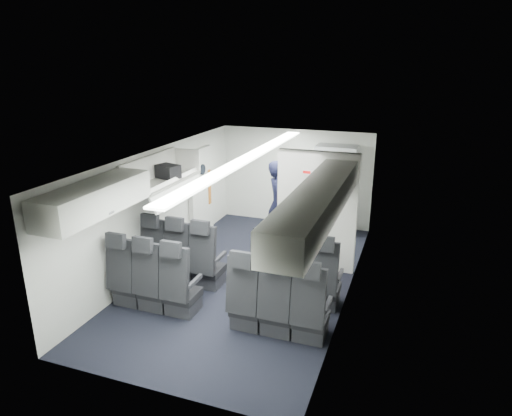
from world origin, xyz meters
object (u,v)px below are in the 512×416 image
Objects in this scene: flight_attendant at (278,204)px; seat_row_mid at (212,296)px; boarding_door at (201,192)px; carry_on_bag at (168,171)px; galley_unit at (335,190)px; seat_row_front at (236,269)px.

seat_row_mid is at bearing 158.94° from flight_attendant.
boarding_door is at bearing 118.77° from seat_row_mid.
boarding_door is at bearing 115.81° from carry_on_bag.
galley_unit is 3.77m from carry_on_bag.
seat_row_mid is 1.79× the size of boarding_door.
carry_on_bag reaches higher than galley_unit.
flight_attendant is (0.05, 2.08, 0.47)m from seat_row_front.
flight_attendant is (-0.90, -1.17, -0.07)m from galley_unit.
galley_unit is 1.02× the size of boarding_door.
flight_attendant is at bearing 66.37° from carry_on_bag.
seat_row_mid is at bearing -102.88° from galley_unit.
carry_on_bag is at bearing -129.61° from galley_unit.
boarding_door is 1.06× the size of flight_attendant.
seat_row_front is 1.75× the size of galley_unit.
galley_unit is 5.04× the size of carry_on_bag.
seat_row_mid is 1.90× the size of flight_attendant.
seat_row_mid is 2.38m from carry_on_bag.
galley_unit reaches higher than seat_row_front.
carry_on_bag is at bearing 118.89° from flight_attendant.
seat_row_mid is (0.00, -0.90, 0.00)m from seat_row_front.
carry_on_bag reaches higher than flight_attendant.
seat_row_mid is at bearing -26.22° from carry_on_bag.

